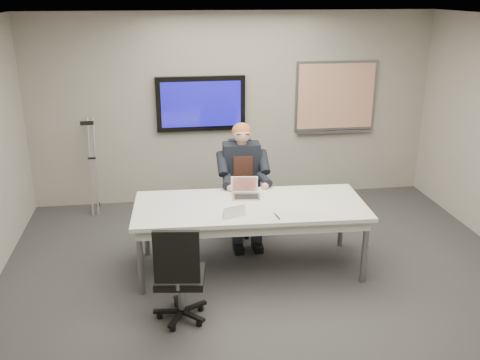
{
  "coord_description": "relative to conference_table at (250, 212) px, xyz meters",
  "views": [
    {
      "loc": [
        -1.1,
        -4.77,
        3.07
      ],
      "look_at": [
        -0.26,
        0.74,
        1.08
      ],
      "focal_mm": 40.0,
      "sensor_mm": 36.0,
      "label": 1
    }
  ],
  "objects": [
    {
      "name": "floor",
      "position": [
        0.15,
        -0.71,
        -0.71
      ],
      "size": [
        6.0,
        6.0,
        0.02
      ],
      "primitive_type": "cube",
      "color": "#333335",
      "rests_on": "ground"
    },
    {
      "name": "ceiling",
      "position": [
        0.15,
        -0.71,
        2.09
      ],
      "size": [
        6.0,
        6.0,
        0.02
      ],
      "primitive_type": "cube",
      "color": "silver",
      "rests_on": "wall_back"
    },
    {
      "name": "wall_back",
      "position": [
        0.15,
        2.29,
        0.69
      ],
      "size": [
        6.0,
        0.02,
        2.8
      ],
      "primitive_type": "cube",
      "color": "#A39F93",
      "rests_on": "ground"
    },
    {
      "name": "conference_table",
      "position": [
        0.0,
        0.0,
        0.0
      ],
      "size": [
        2.64,
        1.21,
        0.8
      ],
      "rotation": [
        0.0,
        0.0,
        -0.05
      ],
      "color": "white",
      "rests_on": "ground"
    },
    {
      "name": "tv_display",
      "position": [
        -0.35,
        2.24,
        0.79
      ],
      "size": [
        1.3,
        0.09,
        0.8
      ],
      "color": "black",
      "rests_on": "wall_back"
    },
    {
      "name": "whiteboard",
      "position": [
        1.7,
        2.26,
        0.82
      ],
      "size": [
        1.25,
        0.08,
        1.1
      ],
      "color": "gray",
      "rests_on": "wall_back"
    },
    {
      "name": "office_chair_far",
      "position": [
        0.06,
        1.05,
        -0.36
      ],
      "size": [
        0.6,
        0.6,
        1.12
      ],
      "rotation": [
        0.0,
        0.0,
        -0.14
      ],
      "color": "black",
      "rests_on": "ground"
    },
    {
      "name": "office_chair_near",
      "position": [
        -0.84,
        -0.95,
        -0.38
      ],
      "size": [
        0.57,
        0.57,
        1.05
      ],
      "rotation": [
        0.0,
        0.0,
        3.0
      ],
      "color": "black",
      "rests_on": "ground"
    },
    {
      "name": "seated_person",
      "position": [
        0.05,
        0.77,
        -0.1
      ],
      "size": [
        0.48,
        0.82,
        1.51
      ],
      "rotation": [
        0.0,
        0.0,
        -0.04
      ],
      "color": "#1D2430",
      "rests_on": "office_chair_far"
    },
    {
      "name": "crutch",
      "position": [
        -1.94,
        2.03,
        0.01
      ],
      "size": [
        0.49,
        0.83,
        1.5
      ],
      "primitive_type": null,
      "rotation": [
        -0.27,
        0.0,
        0.38
      ],
      "color": "#AAACB1",
      "rests_on": "ground"
    },
    {
      "name": "laptop",
      "position": [
        -0.01,
        0.26,
        0.15
      ],
      "size": [
        0.34,
        0.33,
        0.22
      ],
      "rotation": [
        0.0,
        0.0,
        -0.13
      ],
      "color": "silver",
      "rests_on": "conference_table"
    },
    {
      "name": "name_tent",
      "position": [
        -0.22,
        -0.29,
        0.14
      ],
      "size": [
        0.27,
        0.16,
        0.11
      ],
      "primitive_type": null,
      "rotation": [
        0.0,
        0.0,
        0.37
      ],
      "color": "silver",
      "rests_on": "conference_table"
    },
    {
      "name": "pen",
      "position": [
        0.23,
        -0.39,
        0.1
      ],
      "size": [
        0.03,
        0.15,
        0.01
      ],
      "primitive_type": "cylinder",
      "rotation": [
        0.0,
        1.57,
        1.71
      ],
      "color": "black",
      "rests_on": "conference_table"
    }
  ]
}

